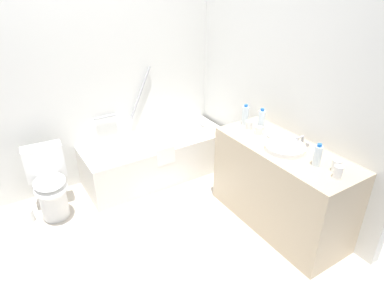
{
  "coord_description": "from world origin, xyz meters",
  "views": [
    {
      "loc": [
        -0.89,
        -2.33,
        2.26
      ],
      "look_at": [
        0.6,
        0.02,
        0.8
      ],
      "focal_mm": 31.87,
      "sensor_mm": 36.0,
      "label": 1
    }
  ],
  "objects": [
    {
      "name": "vanity_counter",
      "position": [
        1.24,
        -0.53,
        0.41
      ],
      "size": [
        0.56,
        1.36,
        0.83
      ],
      "primitive_type": "cube",
      "color": "tan",
      "rests_on": "ground_plane"
    },
    {
      "name": "drinking_glass_2",
      "position": [
        1.22,
        -0.18,
        0.87
      ],
      "size": [
        0.07,
        0.07,
        0.08
      ],
      "primitive_type": "cylinder",
      "color": "white",
      "rests_on": "vanity_counter"
    },
    {
      "name": "soap_dish",
      "position": [
        1.28,
        -0.31,
        0.84
      ],
      "size": [
        0.09,
        0.06,
        0.02
      ],
      "primitive_type": "cube",
      "color": "white",
      "rests_on": "vanity_counter"
    },
    {
      "name": "water_bottle_0",
      "position": [
        1.3,
        -0.12,
        0.93
      ],
      "size": [
        0.06,
        0.06,
        0.22
      ],
      "color": "silver",
      "rests_on": "vanity_counter"
    },
    {
      "name": "bathtub",
      "position": [
        0.63,
        0.85,
        0.26
      ],
      "size": [
        1.69,
        0.65,
        1.26
      ],
      "color": "silver",
      "rests_on": "ground_plane"
    },
    {
      "name": "drinking_glass_0",
      "position": [
        1.21,
        -1.07,
        0.88
      ],
      "size": [
        0.07,
        0.07,
        0.1
      ],
      "primitive_type": "cylinder",
      "color": "white",
      "rests_on": "vanity_counter"
    },
    {
      "name": "wall_back_tiled",
      "position": [
        0.0,
        1.23,
        1.21
      ],
      "size": [
        3.44,
        0.1,
        2.42
      ],
      "primitive_type": "cube",
      "color": "silver",
      "rests_on": "ground_plane"
    },
    {
      "name": "water_bottle_1",
      "position": [
        1.22,
        -0.87,
        0.92
      ],
      "size": [
        0.07,
        0.07,
        0.19
      ],
      "color": "silver",
      "rests_on": "vanity_counter"
    },
    {
      "name": "ground_plane",
      "position": [
        0.0,
        0.0,
        0.0
      ],
      "size": [
        4.04,
        4.04,
        0.0
      ],
      "primitive_type": "plane",
      "color": "beige"
    },
    {
      "name": "sink_faucet",
      "position": [
        1.41,
        -0.54,
        0.86
      ],
      "size": [
        0.1,
        0.15,
        0.08
      ],
      "color": "#A5A5AA",
      "rests_on": "vanity_counter"
    },
    {
      "name": "drinking_glass_3",
      "position": [
        1.23,
        -0.04,
        0.87
      ],
      "size": [
        0.07,
        0.07,
        0.08
      ],
      "primitive_type": "cylinder",
      "color": "white",
      "rests_on": "vanity_counter"
    },
    {
      "name": "toilet_paper_roll",
      "position": [
        -0.85,
        0.78,
        0.07
      ],
      "size": [
        0.11,
        0.11,
        0.14
      ],
      "primitive_type": "cylinder",
      "color": "white",
      "rests_on": "ground_plane"
    },
    {
      "name": "bath_mat",
      "position": [
        0.56,
        0.29,
        0.01
      ],
      "size": [
        0.65,
        0.41,
        0.01
      ],
      "primitive_type": "cube",
      "color": "white",
      "rests_on": "ground_plane"
    },
    {
      "name": "toilet",
      "position": [
        -0.59,
        0.78,
        0.35
      ],
      "size": [
        0.38,
        0.53,
        0.72
      ],
      "rotation": [
        0.0,
        0.0,
        -1.65
      ],
      "color": "white",
      "rests_on": "ground_plane"
    },
    {
      "name": "drinking_glass_1",
      "position": [
        1.28,
        -1.01,
        0.88
      ],
      "size": [
        0.07,
        0.07,
        0.1
      ],
      "primitive_type": "cylinder",
      "color": "white",
      "rests_on": "vanity_counter"
    },
    {
      "name": "sink_basin",
      "position": [
        1.21,
        -0.54,
        0.85
      ],
      "size": [
        0.35,
        0.35,
        0.04
      ],
      "primitive_type": "cylinder",
      "color": "white",
      "rests_on": "vanity_counter"
    },
    {
      "name": "wall_right_mirror",
      "position": [
        1.57,
        0.0,
        1.21
      ],
      "size": [
        0.1,
        2.75,
        2.42
      ],
      "primitive_type": "cube",
      "color": "silver",
      "rests_on": "ground_plane"
    },
    {
      "name": "water_bottle_2",
      "position": [
        1.25,
        0.06,
        0.93
      ],
      "size": [
        0.07,
        0.07,
        0.21
      ],
      "color": "silver",
      "rests_on": "vanity_counter"
    }
  ]
}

